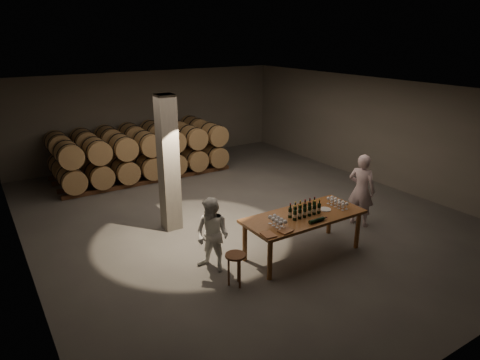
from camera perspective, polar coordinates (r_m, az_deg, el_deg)
room at (r=9.98m, az=-9.51°, el=2.09°), size 12.00×12.00×12.00m
tasting_table at (r=9.01m, az=8.48°, el=-5.23°), size 2.60×1.10×0.90m
barrel_stack_back at (r=14.99m, az=-14.10°, el=4.45°), size 5.48×0.95×1.57m
barrel_stack_front at (r=13.71m, az=-12.17°, el=3.25°), size 5.48×0.95×1.57m
bottle_cluster at (r=8.91m, az=8.63°, el=-4.02°), size 0.73×0.23×0.31m
lying_bottles at (r=8.67m, az=10.22°, el=-5.30°), size 0.46×0.08×0.08m
glass_cluster_left at (r=8.36m, az=5.02°, el=-5.32°), size 0.20×0.42×0.18m
glass_cluster_right at (r=9.49m, az=12.86°, el=-2.79°), size 0.19×0.52×0.16m
plate at (r=9.30m, az=11.25°, el=-3.85°), size 0.26×0.26×0.01m
notebook_near at (r=8.19m, az=6.07°, el=-6.80°), size 0.28×0.23×0.03m
notebook_corner at (r=8.04m, az=3.81°, el=-7.29°), size 0.25×0.30×0.02m
pen at (r=8.25m, az=6.91°, el=-6.71°), size 0.13×0.01×0.01m
stool at (r=7.98m, az=-0.61°, el=-10.62°), size 0.38×0.38×0.64m
person_man at (r=10.66m, az=15.87°, el=-1.30°), size 0.64×0.76×1.78m
person_woman at (r=8.38m, az=-3.70°, el=-7.34°), size 0.84×0.91×1.51m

